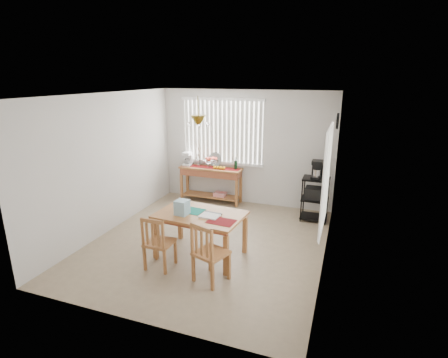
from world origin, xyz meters
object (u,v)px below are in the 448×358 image
at_px(sideboard, 211,176).
at_px(chair_left, 158,243).
at_px(cart_items, 317,170).
at_px(chair_right, 209,253).
at_px(dining_table, 200,218).
at_px(wire_cart, 315,195).

xyz_separation_m(sideboard, chair_left, (0.37, -3.08, -0.19)).
relative_size(sideboard, chair_left, 1.68).
bearing_deg(chair_left, cart_items, 53.53).
xyz_separation_m(cart_items, chair_right, (-1.18, -2.86, -0.62)).
bearing_deg(cart_items, sideboard, 172.83).
xyz_separation_m(cart_items, dining_table, (-1.61, -2.18, -0.42)).
relative_size(sideboard, wire_cart, 1.63).
distance_m(dining_table, chair_right, 0.83).
bearing_deg(wire_cart, dining_table, -126.60).
bearing_deg(chair_right, sideboard, 111.43).
distance_m(wire_cart, dining_table, 2.70).
relative_size(sideboard, dining_table, 1.01).
xyz_separation_m(cart_items, chair_left, (-2.05, -2.78, -0.65)).
relative_size(wire_cart, chair_left, 1.03).
bearing_deg(cart_items, chair_left, -126.47).
relative_size(dining_table, chair_right, 1.57).
bearing_deg(wire_cart, chair_right, -112.51).
xyz_separation_m(sideboard, dining_table, (0.81, -2.48, 0.04)).
height_order(dining_table, chair_right, chair_right).
bearing_deg(dining_table, wire_cart, 53.40).
distance_m(sideboard, wire_cart, 2.44).
relative_size(wire_cart, chair_right, 0.97).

